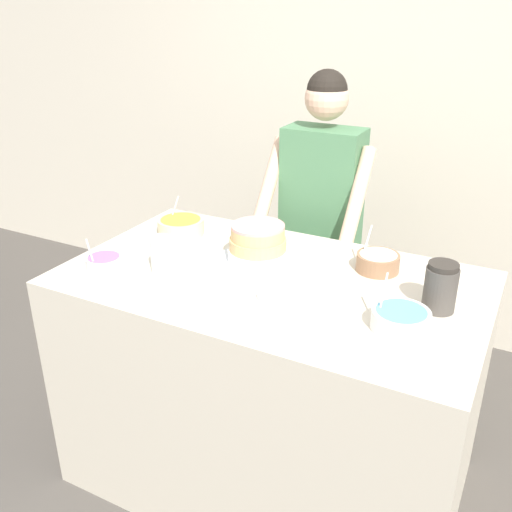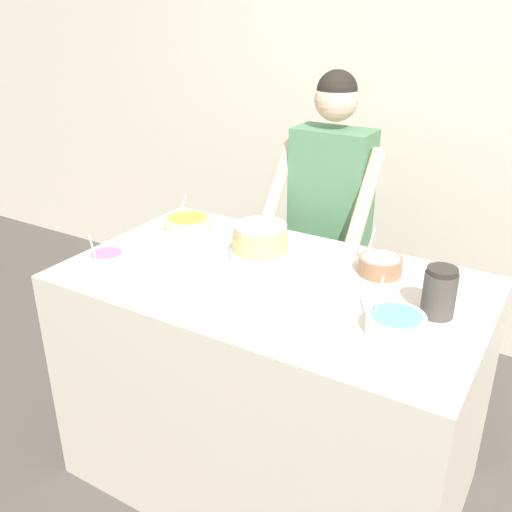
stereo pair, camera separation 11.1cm
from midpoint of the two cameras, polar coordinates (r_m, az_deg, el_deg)
name	(u,v)px [view 2 (the right image)]	position (r m, az deg, el deg)	size (l,w,h in m)	color
wall_back	(408,116)	(3.36, 15.92, 13.28)	(10.00, 0.05, 2.60)	beige
counter	(271,383)	(2.35, 2.85, -12.63)	(1.54, 0.90, 0.95)	beige
person_baker	(330,210)	(2.71, 8.53, 4.59)	(0.49, 0.44, 1.62)	#2D2D38
cake	(260,246)	(2.19, 1.87, 0.95)	(0.34, 0.34, 0.16)	silver
frosting_bowl_blue	(396,323)	(1.81, 15.51, -6.53)	(0.18, 0.18, 0.17)	white
frosting_bowl_white	(380,265)	(2.17, 13.75, -0.86)	(0.16, 0.16, 0.16)	#936B4C
frosting_bowl_orange	(188,224)	(2.51, -5.60, 3.19)	(0.20, 0.20, 0.15)	beige
frosting_bowl_purple	(107,263)	(2.16, -13.23, -0.66)	(0.13, 0.13, 0.16)	white
drinking_glass	(163,252)	(2.15, -7.85, 0.34)	(0.07, 0.07, 0.14)	silver
ceramic_plate	(283,295)	(1.97, 4.39, -3.97)	(0.20, 0.20, 0.01)	silver
stoneware_jar	(439,292)	(1.93, 19.46, -3.47)	(0.11, 0.11, 0.17)	#4C4742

